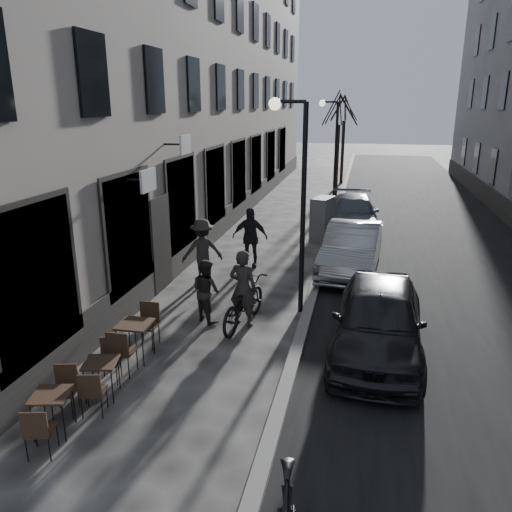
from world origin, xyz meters
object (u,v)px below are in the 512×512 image
at_px(car_near, 378,319).
at_px(streetlamp_near, 296,185).
at_px(pedestrian_far, 250,237).
at_px(tree_far, 345,108).
at_px(bistro_set_c, 135,337).
at_px(streetlamp_far, 332,144).
at_px(car_mid, 352,249).
at_px(car_far, 353,214).
at_px(pedestrian_mid, 202,250).
at_px(pedestrian_near, 206,291).
at_px(tree_near, 339,109).
at_px(bistro_set_b, 102,375).
at_px(utility_cabinet, 322,219).
at_px(bistro_set_a, 53,409).
at_px(bicycle, 243,303).

bearing_deg(car_near, streetlamp_near, 140.42).
bearing_deg(pedestrian_far, streetlamp_near, -63.56).
bearing_deg(car_near, tree_far, 97.51).
xyz_separation_m(streetlamp_near, bistro_set_c, (-2.76, -3.10, -2.68)).
bearing_deg(streetlamp_far, streetlamp_near, -90.00).
xyz_separation_m(bistro_set_c, car_mid, (4.04, 6.50, 0.25)).
height_order(tree_far, car_far, tree_far).
distance_m(bistro_set_c, car_mid, 7.66).
relative_size(pedestrian_mid, pedestrian_far, 0.97).
xyz_separation_m(pedestrian_near, car_far, (3.11, 9.57, -0.06)).
relative_size(streetlamp_far, pedestrian_far, 2.69).
height_order(pedestrian_mid, pedestrian_far, pedestrian_far).
height_order(tree_near, pedestrian_mid, tree_near).
relative_size(bistro_set_b, utility_cabinet, 0.87).
height_order(streetlamp_near, tree_near, tree_near).
height_order(streetlamp_far, pedestrian_far, streetlamp_far).
relative_size(bistro_set_a, utility_cabinet, 0.88).
bearing_deg(streetlamp_far, pedestrian_near, -98.47).
xyz_separation_m(tree_far, car_mid, (1.21, -17.60, -3.93)).
distance_m(pedestrian_far, car_mid, 3.15).
xyz_separation_m(bistro_set_a, car_mid, (4.27, 8.96, 0.31)).
bearing_deg(pedestrian_far, pedestrian_near, -94.68).
relative_size(car_near, car_far, 0.93).
bearing_deg(tree_near, bistro_set_c, -98.89).
bearing_deg(bistro_set_b, bistro_set_a, -115.57).
bearing_deg(car_near, car_far, 97.21).
relative_size(streetlamp_far, utility_cabinet, 3.12).
distance_m(bistro_set_a, bicycle, 4.91).
relative_size(bistro_set_c, car_mid, 0.36).
bearing_deg(tree_near, tree_far, 90.00).
bearing_deg(bistro_set_c, car_mid, 57.09).
height_order(streetlamp_far, car_near, streetlamp_far).
relative_size(bicycle, car_mid, 0.48).
height_order(bistro_set_a, utility_cabinet, utility_cabinet).
relative_size(streetlamp_far, bicycle, 2.39).
bearing_deg(car_mid, pedestrian_near, -121.27).
bearing_deg(bistro_set_a, pedestrian_near, 63.37).
xyz_separation_m(streetlamp_near, pedestrian_far, (-1.85, 3.21, -2.21)).
bearing_deg(pedestrian_mid, bistro_set_a, 62.64).
height_order(bistro_set_a, car_mid, car_mid).
distance_m(streetlamp_near, bistro_set_c, 4.94).
xyz_separation_m(streetlamp_far, bistro_set_c, (-2.76, -15.10, -2.68)).
relative_size(bistro_set_c, pedestrian_far, 0.83).
xyz_separation_m(streetlamp_near, tree_near, (0.07, 15.00, 1.50)).
bearing_deg(car_far, bistro_set_a, -110.60).
distance_m(pedestrian_near, car_near, 4.01).
relative_size(streetlamp_near, car_near, 1.15).
bearing_deg(bicycle, bistro_set_a, 76.99).
bearing_deg(car_near, bistro_set_c, -162.07).
bearing_deg(car_mid, car_near, -77.35).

